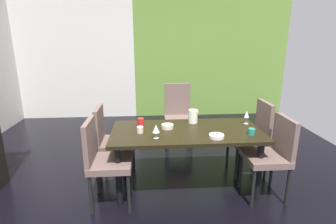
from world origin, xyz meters
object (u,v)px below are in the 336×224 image
(wine_glass_south, at_px, (156,129))
(serving_bowl_near_window, at_px, (217,136))
(dining_table, at_px, (186,137))
(serving_bowl_north, at_px, (167,126))
(chair_right_near, at_px, (272,152))
(cup_east, at_px, (141,122))
(chair_left_near, at_px, (103,157))
(wine_glass_front, at_px, (247,115))
(chair_left_far, at_px, (110,138))
(chair_right_far, at_px, (254,134))
(chair_head_far, at_px, (178,113))
(cup_right, at_px, (251,132))
(pitcher_left, at_px, (193,116))
(cup_rear, at_px, (140,130))

(wine_glass_south, relative_size, serving_bowl_near_window, 0.93)
(dining_table, xyz_separation_m, serving_bowl_north, (-0.22, 0.08, 0.11))
(serving_bowl_near_window, bearing_deg, chair_right_near, -1.01)
(cup_east, bearing_deg, chair_left_near, -129.44)
(dining_table, bearing_deg, wine_glass_front, 12.96)
(chair_left_far, bearing_deg, serving_bowl_near_window, 66.16)
(chair_right_far, height_order, wine_glass_south, chair_right_far)
(chair_head_far, bearing_deg, serving_bowl_near_window, 98.93)
(cup_right, height_order, cup_east, cup_east)
(chair_right_far, xyz_separation_m, pitcher_left, (-0.80, -0.01, 0.26))
(cup_right, relative_size, cup_east, 0.85)
(cup_rear, bearing_deg, dining_table, 5.55)
(wine_glass_front, height_order, cup_right, wine_glass_front)
(dining_table, distance_m, cup_rear, 0.55)
(serving_bowl_near_window, height_order, cup_right, cup_right)
(serving_bowl_near_window, height_order, serving_bowl_north, serving_bowl_north)
(wine_glass_south, relative_size, serving_bowl_north, 1.06)
(wine_glass_front, distance_m, wine_glass_south, 1.19)
(serving_bowl_north, bearing_deg, cup_east, 158.89)
(dining_table, distance_m, chair_right_near, 0.96)
(chair_right_near, distance_m, serving_bowl_near_window, 0.66)
(serving_bowl_north, bearing_deg, wine_glass_south, -115.43)
(dining_table, bearing_deg, chair_head_far, 88.01)
(wine_glass_south, bearing_deg, dining_table, 31.82)
(chair_right_far, distance_m, wine_glass_front, 0.34)
(wine_glass_front, bearing_deg, cup_east, 178.95)
(chair_right_near, distance_m, cup_right, 0.33)
(serving_bowl_north, relative_size, cup_right, 1.77)
(chair_head_far, height_order, cup_rear, chair_head_far)
(dining_table, height_order, cup_right, cup_right)
(serving_bowl_near_window, bearing_deg, wine_glass_south, 176.66)
(chair_left_near, bearing_deg, serving_bowl_near_window, 90.53)
(cup_right, bearing_deg, chair_right_far, 63.63)
(dining_table, bearing_deg, cup_right, -16.15)
(cup_rear, distance_m, cup_east, 0.25)
(chair_left_near, bearing_deg, chair_right_far, 106.42)
(serving_bowl_near_window, xyz_separation_m, cup_east, (-0.81, 0.46, 0.03))
(serving_bowl_north, distance_m, cup_right, 0.94)
(cup_rear, relative_size, cup_east, 0.79)
(chair_right_near, bearing_deg, chair_left_near, 90.00)
(serving_bowl_north, bearing_deg, chair_head_far, 77.68)
(dining_table, height_order, serving_bowl_north, serving_bowl_north)
(dining_table, xyz_separation_m, chair_right_far, (0.92, 0.27, -0.08))
(chair_left_far, height_order, cup_right, chair_left_far)
(chair_left_near, bearing_deg, serving_bowl_north, 116.44)
(wine_glass_south, bearing_deg, wine_glass_front, 19.52)
(wine_glass_front, bearing_deg, dining_table, -167.04)
(wine_glass_front, bearing_deg, cup_right, -101.94)
(chair_right_far, bearing_deg, wine_glass_front, 121.59)
(chair_left_far, bearing_deg, wine_glass_front, 86.79)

